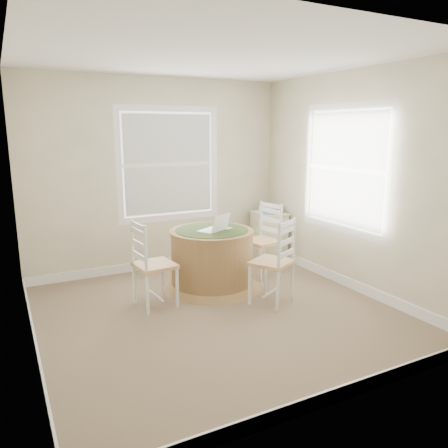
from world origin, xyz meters
TOP-DOWN VIEW (x-y plane):
  - room at (0.17, 0.16)m, footprint 3.64×3.64m
  - round_table at (0.29, 0.73)m, footprint 1.20×1.20m
  - chair_left at (-0.52, 0.49)m, footprint 0.44×0.46m
  - chair_near at (0.67, -0.01)m, footprint 0.56×0.55m
  - chair_right at (1.07, 0.84)m, footprint 0.47×0.49m
  - laptop at (0.30, 0.68)m, footprint 0.41×0.40m
  - mouse at (0.47, 0.68)m, footprint 0.08×0.11m
  - phone at (0.52, 0.72)m, footprint 0.07×0.10m
  - keys at (0.48, 0.87)m, footprint 0.07×0.07m
  - corner_chest at (1.58, 1.44)m, footprint 0.43×0.56m
  - tissue_box at (1.50, 1.34)m, footprint 0.13×0.13m
  - box_yellow at (1.63, 1.48)m, footprint 0.16×0.11m
  - box_blue at (1.68, 1.36)m, footprint 0.08×0.08m
  - cup_cream at (1.54, 1.58)m, footprint 0.07×0.07m

SIDE VIEW (x-z plane):
  - corner_chest at x=1.58m, z-range 0.00..0.72m
  - round_table at x=0.29m, z-range 0.03..0.76m
  - chair_left at x=-0.52m, z-range 0.00..0.95m
  - chair_near at x=0.67m, z-range 0.00..0.95m
  - chair_right at x=1.07m, z-range 0.00..0.95m
  - phone at x=0.52m, z-range 0.72..0.74m
  - keys at x=0.48m, z-range 0.72..0.74m
  - mouse at x=0.47m, z-range 0.72..0.75m
  - box_yellow at x=1.63m, z-range 0.71..0.77m
  - laptop at x=0.30m, z-range 0.65..0.87m
  - cup_cream at x=1.54m, z-range 0.71..0.80m
  - tissue_box at x=1.50m, z-range 0.71..0.81m
  - box_blue at x=1.68m, z-range 0.71..0.83m
  - room at x=0.17m, z-range -0.02..2.62m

